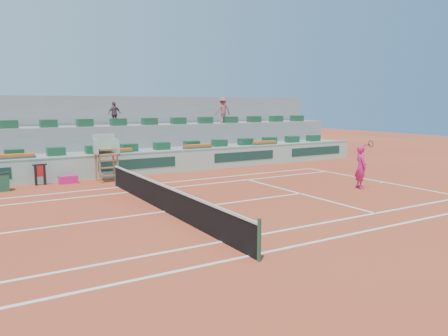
# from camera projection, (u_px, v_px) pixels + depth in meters

# --- Properties ---
(ground) EXTENTS (90.00, 90.00, 0.00)m
(ground) POSITION_uv_depth(u_px,v_px,m) (165.00, 212.00, 15.91)
(ground) COLOR #A73A20
(ground) RESTS_ON ground
(seating_tier_lower) EXTENTS (36.00, 4.00, 1.20)m
(seating_tier_lower) POSITION_uv_depth(u_px,v_px,m) (91.00, 162.00, 24.93)
(seating_tier_lower) COLOR #979794
(seating_tier_lower) RESTS_ON ground
(seating_tier_upper) EXTENTS (36.00, 2.40, 2.60)m
(seating_tier_upper) POSITION_uv_depth(u_px,v_px,m) (84.00, 148.00, 26.19)
(seating_tier_upper) COLOR #979794
(seating_tier_upper) RESTS_ON ground
(stadium_back_wall) EXTENTS (36.00, 0.40, 4.40)m
(stadium_back_wall) POSITION_uv_depth(u_px,v_px,m) (77.00, 131.00, 27.42)
(stadium_back_wall) COLOR #979794
(stadium_back_wall) RESTS_ON ground
(player_bag) EXTENTS (0.88, 0.39, 0.39)m
(player_bag) POSITION_uv_depth(u_px,v_px,m) (68.00, 180.00, 21.56)
(player_bag) COLOR #DA1C76
(player_bag) RESTS_ON ground
(spectator_mid) EXTENTS (0.91, 0.56, 1.45)m
(spectator_mid) POSITION_uv_depth(u_px,v_px,m) (114.00, 114.00, 26.56)
(spectator_mid) COLOR brown
(spectator_mid) RESTS_ON seating_tier_upper
(spectator_right) EXTENTS (1.17, 0.69, 1.78)m
(spectator_right) POSITION_uv_depth(u_px,v_px,m) (223.00, 110.00, 30.38)
(spectator_right) COLOR #A35157
(spectator_right) RESTS_ON seating_tier_upper
(court_lines) EXTENTS (23.89, 11.09, 0.01)m
(court_lines) POSITION_uv_depth(u_px,v_px,m) (165.00, 212.00, 15.91)
(court_lines) COLOR white
(court_lines) RESTS_ON ground
(tennis_net) EXTENTS (0.10, 11.97, 1.10)m
(tennis_net) POSITION_uv_depth(u_px,v_px,m) (165.00, 198.00, 15.84)
(tennis_net) COLOR black
(tennis_net) RESTS_ON ground
(advertising_hoarding) EXTENTS (36.00, 0.34, 1.26)m
(advertising_hoarding) POSITION_uv_depth(u_px,v_px,m) (102.00, 166.00, 23.06)
(advertising_hoarding) COLOR #A0C9B5
(advertising_hoarding) RESTS_ON ground
(umpire_chair) EXTENTS (1.10, 0.90, 2.40)m
(umpire_chair) POSITION_uv_depth(u_px,v_px,m) (106.00, 151.00, 22.07)
(umpire_chair) COLOR brown
(umpire_chair) RESTS_ON ground
(seat_row_lower) EXTENTS (32.90, 0.60, 0.44)m
(seat_row_lower) POSITION_uv_depth(u_px,v_px,m) (94.00, 149.00, 24.04)
(seat_row_lower) COLOR #194B2C
(seat_row_lower) RESTS_ON seating_tier_lower
(seat_row_upper) EXTENTS (32.90, 0.60, 0.44)m
(seat_row_upper) POSITION_uv_depth(u_px,v_px,m) (85.00, 123.00, 25.46)
(seat_row_upper) COLOR #194B2C
(seat_row_upper) RESTS_ON seating_tier_upper
(flower_planters) EXTENTS (26.80, 0.36, 0.28)m
(flower_planters) POSITION_uv_depth(u_px,v_px,m) (69.00, 154.00, 22.62)
(flower_planters) COLOR #474747
(flower_planters) RESTS_ON seating_tier_lower
(drink_cooler_a) EXTENTS (0.64, 0.55, 0.84)m
(drink_cooler_a) POSITION_uv_depth(u_px,v_px,m) (2.00, 182.00, 19.63)
(drink_cooler_a) COLOR #194C33
(drink_cooler_a) RESTS_ON ground
(towel_rack) EXTENTS (0.67, 0.11, 1.03)m
(towel_rack) POSITION_uv_depth(u_px,v_px,m) (40.00, 173.00, 21.06)
(towel_rack) COLOR black
(towel_rack) RESTS_ON ground
(tennis_player) EXTENTS (0.74, 0.99, 2.28)m
(tennis_player) POSITION_uv_depth(u_px,v_px,m) (361.00, 167.00, 20.20)
(tennis_player) COLOR #DA1C76
(tennis_player) RESTS_ON ground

